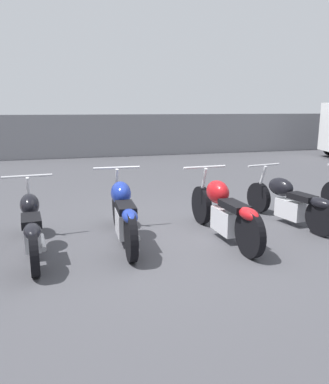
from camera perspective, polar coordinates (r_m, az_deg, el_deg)
ground_plane at (r=5.65m, az=1.31°, el=-7.43°), size 60.00×60.00×0.00m
fence_back at (r=15.39m, az=-10.22°, el=8.37°), size 40.00×0.04×1.71m
motorcycle_slot_1 at (r=5.36m, az=-19.60°, el=-4.79°), size 0.72×2.19×0.97m
motorcycle_slot_2 at (r=5.52m, az=-6.31°, el=-3.05°), size 0.75×2.20×1.02m
motorcycle_slot_3 at (r=5.69m, az=9.01°, el=-2.74°), size 0.74×2.23×1.01m
motorcycle_slot_4 at (r=6.71m, az=18.45°, el=-1.29°), size 0.71×2.05×0.94m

